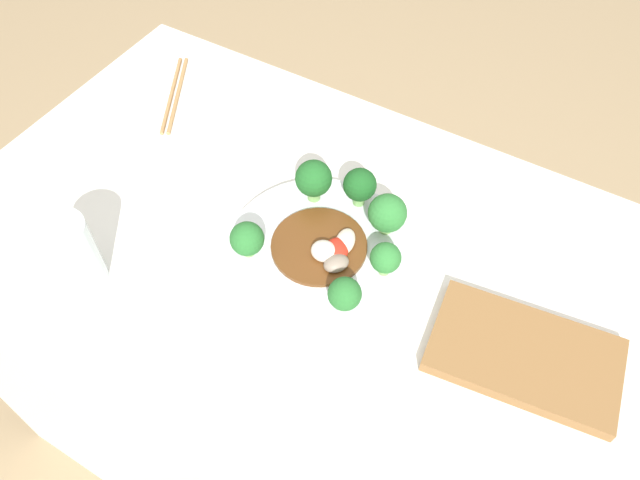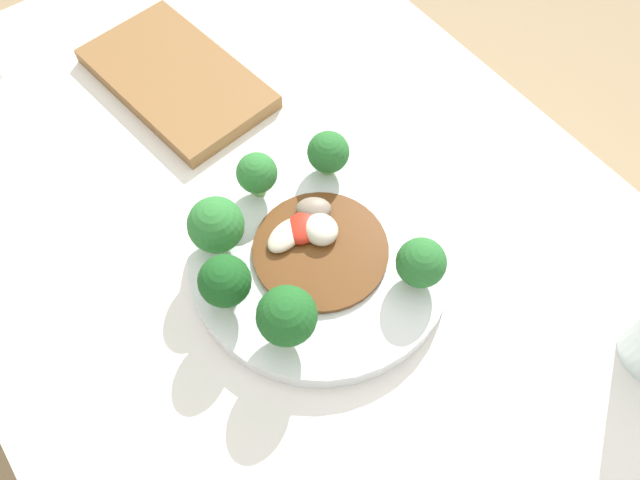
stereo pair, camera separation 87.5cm
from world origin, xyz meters
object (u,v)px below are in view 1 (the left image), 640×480
at_px(broccoli_north, 360,185).
at_px(chopsticks, 175,94).
at_px(broccoli_northwest, 314,179).
at_px(broccoli_east, 386,258).
at_px(broccoli_southeast, 345,294).
at_px(stirfry_center, 326,249).
at_px(broccoli_southwest, 247,239).
at_px(drinking_glass, 69,255).
at_px(cutting_board, 524,355).
at_px(broccoli_northeast, 387,214).
at_px(plate, 320,253).

bearing_deg(broccoli_north, chopsticks, 169.71).
relative_size(broccoli_northwest, broccoli_east, 1.30).
xyz_separation_m(broccoli_southeast, stirfry_center, (-0.07, 0.07, -0.02)).
xyz_separation_m(broccoli_southwest, broccoli_southeast, (0.17, -0.01, -0.00)).
relative_size(stirfry_center, drinking_glass, 1.20).
bearing_deg(broccoli_east, drinking_glass, -150.14).
xyz_separation_m(stirfry_center, cutting_board, (0.31, -0.00, -0.02)).
bearing_deg(broccoli_northeast, broccoli_east, -64.87).
distance_m(broccoli_southeast, cutting_board, 0.25).
distance_m(broccoli_southwest, stirfry_center, 0.12).
distance_m(plate, broccoli_northeast, 0.12).
distance_m(broccoli_northeast, cutting_board, 0.27).
relative_size(stirfry_center, cutting_board, 0.54).
bearing_deg(chopsticks, broccoli_north, -10.29).
distance_m(plate, broccoli_southeast, 0.11).
bearing_deg(broccoli_east, stirfry_center, -172.65).
relative_size(broccoli_northeast, stirfry_center, 0.47).
height_order(broccoli_southwest, drinking_glass, drinking_glass).
relative_size(broccoli_north, stirfry_center, 0.47).
relative_size(broccoli_north, broccoli_east, 1.20).
bearing_deg(chopsticks, drinking_glass, -70.32).
bearing_deg(broccoli_north, cutting_board, -19.79).
xyz_separation_m(plate, stirfry_center, (0.01, -0.00, 0.02)).
distance_m(plate, broccoli_north, 0.12).
bearing_deg(broccoli_northwest, plate, -53.99).
height_order(broccoli_northeast, stirfry_center, broccoli_northeast).
bearing_deg(broccoli_northeast, chopsticks, 167.95).
relative_size(broccoli_north, cutting_board, 0.25).
xyz_separation_m(broccoli_east, cutting_board, (0.22, -0.02, -0.05)).
xyz_separation_m(broccoli_southeast, cutting_board, (0.24, 0.06, -0.05)).
bearing_deg(broccoli_southeast, plate, 138.80).
relative_size(broccoli_north, broccoli_southeast, 1.22).
bearing_deg(chopsticks, broccoli_southeast, -26.81).
bearing_deg(plate, cutting_board, -0.98).
bearing_deg(drinking_glass, broccoli_east, 29.86).
bearing_deg(stirfry_center, broccoli_east, 7.35).
xyz_separation_m(broccoli_north, broccoli_east, (0.09, -0.10, -0.01)).
xyz_separation_m(plate, cutting_board, (0.32, -0.01, -0.00)).
xyz_separation_m(broccoli_northeast, broccoli_southeast, (0.01, -0.15, -0.01)).
relative_size(broccoli_northeast, drinking_glass, 0.57).
bearing_deg(stirfry_center, broccoli_southwest, -148.85).
relative_size(broccoli_southwest, drinking_glass, 0.49).
bearing_deg(cutting_board, broccoli_southwest, -172.35).
relative_size(plate, broccoli_north, 4.15).
height_order(broccoli_northwest, broccoli_north, broccoli_northwest).
height_order(broccoli_northwest, stirfry_center, broccoli_northwest).
bearing_deg(broccoli_east, chopsticks, 161.54).
height_order(broccoli_northeast, broccoli_southeast, broccoli_northeast).
xyz_separation_m(broccoli_east, stirfry_center, (-0.09, -0.01, -0.03)).
height_order(broccoli_northwest, drinking_glass, drinking_glass).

